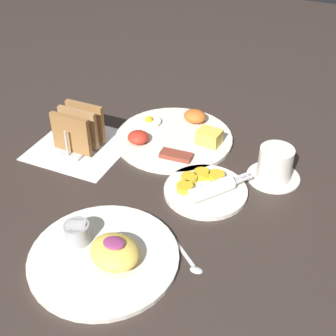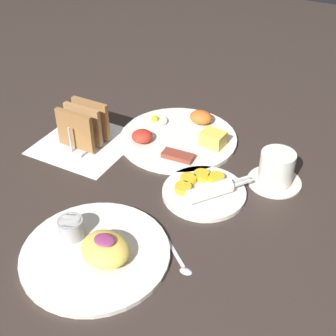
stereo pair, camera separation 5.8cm
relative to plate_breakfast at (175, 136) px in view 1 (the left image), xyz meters
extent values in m
plane|color=#332823|center=(-0.02, -0.21, -0.01)|extent=(3.00, 3.00, 0.00)
cube|color=white|center=(-0.20, -0.13, -0.01)|extent=(0.22, 0.22, 0.00)
cylinder|color=silver|center=(0.00, 0.00, -0.01)|extent=(0.30, 0.30, 0.01)
cube|color=#E5C64C|center=(0.09, 0.00, 0.02)|extent=(0.06, 0.05, 0.04)
ellipsoid|color=#C66023|center=(0.02, 0.09, 0.02)|extent=(0.06, 0.05, 0.03)
cylinder|color=#F4EACC|center=(-0.09, 0.03, 0.00)|extent=(0.06, 0.06, 0.01)
sphere|color=yellow|center=(-0.09, 0.03, 0.01)|extent=(0.02, 0.02, 0.02)
ellipsoid|color=red|center=(-0.07, -0.06, 0.01)|extent=(0.05, 0.05, 0.03)
cube|color=brown|center=(0.04, -0.08, 0.01)|extent=(0.08, 0.04, 0.01)
cylinder|color=silver|center=(0.14, -0.17, -0.01)|extent=(0.18, 0.18, 0.01)
cylinder|color=gold|center=(0.15, -0.12, 0.01)|extent=(0.04, 0.04, 0.01)
cylinder|color=gold|center=(0.12, -0.13, 0.01)|extent=(0.04, 0.04, 0.01)
cylinder|color=gold|center=(0.10, -0.16, 0.01)|extent=(0.04, 0.04, 0.01)
cylinder|color=gold|center=(0.10, -0.19, 0.01)|extent=(0.04, 0.04, 0.01)
cylinder|color=white|center=(0.16, -0.18, 0.02)|extent=(0.08, 0.10, 0.03)
cube|color=silver|center=(0.20, -0.12, 0.02)|extent=(0.03, 0.04, 0.00)
cube|color=silver|center=(0.21, -0.12, 0.02)|extent=(0.03, 0.04, 0.00)
cylinder|color=silver|center=(0.04, -0.42, -0.01)|extent=(0.28, 0.28, 0.01)
ellipsoid|color=#EAC651|center=(0.07, -0.42, 0.02)|extent=(0.12, 0.11, 0.04)
ellipsoid|color=#8C3366|center=(0.07, -0.42, 0.04)|extent=(0.04, 0.03, 0.01)
cylinder|color=#99999E|center=(-0.02, -0.41, 0.02)|extent=(0.05, 0.05, 0.04)
cylinder|color=white|center=(-0.02, -0.41, 0.04)|extent=(0.04, 0.04, 0.01)
cube|color=#B7B7BC|center=(-0.20, -0.13, 0.00)|extent=(0.06, 0.12, 0.01)
cube|color=olive|center=(-0.20, -0.16, 0.05)|extent=(0.10, 0.01, 0.10)
cube|color=#A17345|center=(-0.20, -0.13, 0.05)|extent=(0.10, 0.01, 0.10)
cube|color=olive|center=(-0.20, -0.10, 0.05)|extent=(0.10, 0.01, 0.10)
cylinder|color=#B7B7BC|center=(-0.20, -0.18, 0.03)|extent=(0.01, 0.01, 0.07)
cylinder|color=#B7B7BC|center=(-0.20, -0.07, 0.03)|extent=(0.01, 0.01, 0.07)
cylinder|color=silver|center=(0.27, -0.05, -0.01)|extent=(0.12, 0.12, 0.01)
cylinder|color=silver|center=(0.27, -0.05, 0.03)|extent=(0.08, 0.08, 0.07)
cylinder|color=#381E0F|center=(0.27, -0.05, 0.06)|extent=(0.06, 0.06, 0.01)
cube|color=silver|center=(0.16, -0.34, -0.01)|extent=(0.09, 0.07, 0.00)
ellipsoid|color=silver|center=(0.21, -0.38, -0.01)|extent=(0.02, 0.02, 0.01)
camera|label=1|loc=(0.39, -0.91, 0.64)|focal=50.00mm
camera|label=2|loc=(0.44, -0.89, 0.64)|focal=50.00mm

